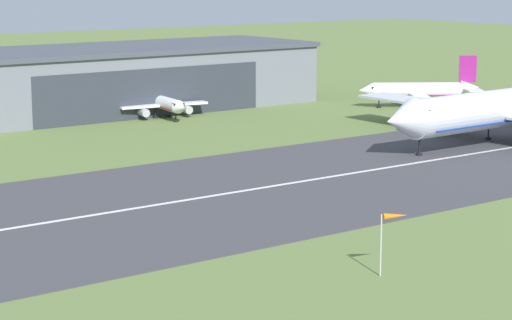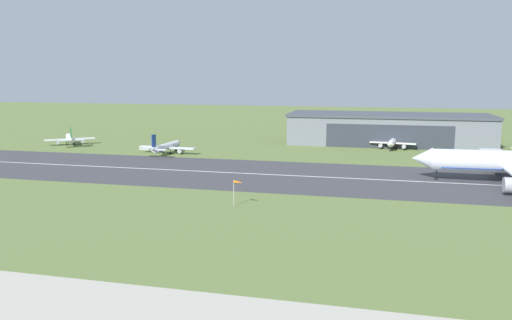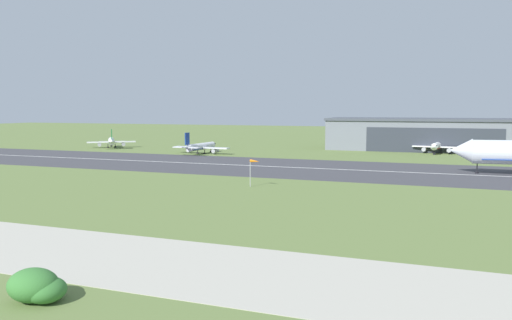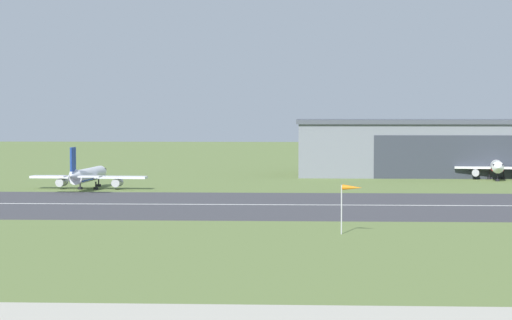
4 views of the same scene
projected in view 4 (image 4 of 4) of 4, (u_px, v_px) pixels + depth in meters
The scene contains 7 objects.
ground_plane at pixel (41, 267), 87.28m from camera, with size 722.13×722.13×0.00m, color olive.
runway_strip at pixel (146, 204), 145.82m from camera, with size 482.13×42.57×0.06m, color #3D3D42.
runway_centreline at pixel (146, 204), 145.82m from camera, with size 433.92×0.70×0.01m, color silver.
hangar_building at pixel (477, 147), 213.67m from camera, with size 77.38×26.81×11.91m.
airplane_parked_centre at pixel (496, 166), 200.14m from camera, with size 16.62×18.67×7.87m.
airplane_parked_far_east at pixel (88, 176), 173.76m from camera, with size 20.69×21.23×7.70m.
windsock_pole at pixel (351, 190), 109.82m from camera, with size 2.39×1.37×5.53m.
Camera 4 is at (23.00, -27.05, 13.59)m, focal length 70.00 mm.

